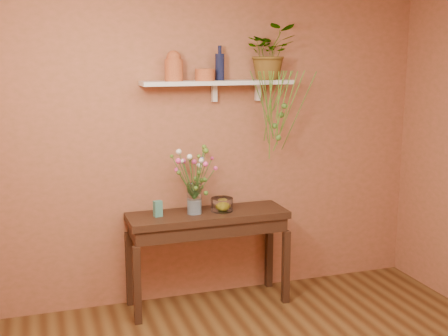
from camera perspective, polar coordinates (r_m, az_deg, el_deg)
room at (r=3.25m, az=8.64°, el=-3.30°), size 4.04×4.04×2.70m
sideboard at (r=4.98m, az=-1.61°, el=-5.73°), size 1.37×0.44×0.83m
wall_shelf at (r=4.92m, az=-0.53°, el=8.37°), size 1.30×0.24×0.19m
terracotta_jug at (r=4.80m, az=-4.97°, el=9.95°), size 0.15×0.15×0.25m
terracotta_pot at (r=4.85m, az=-1.90°, el=9.18°), size 0.20×0.20×0.10m
blue_bottle at (r=4.94m, az=-0.42°, el=10.01°), size 0.10×0.10×0.29m
spider_plant at (r=5.08m, az=4.55°, el=11.33°), size 0.47×0.42×0.47m
plant_fronds at (r=4.96m, az=5.36°, el=5.47°), size 0.50×0.44×0.77m
glass_vase at (r=4.88m, az=-2.95°, el=-3.26°), size 0.12×0.12×0.26m
bouquet at (r=4.81m, az=-2.96°, el=0.10°), size 0.38×0.45×0.45m
glass_bowl at (r=4.97m, az=-0.21°, el=-3.68°), size 0.19×0.19×0.11m
lemon at (r=4.97m, az=-0.15°, el=-3.74°), size 0.08×0.08×0.08m
carton at (r=4.83m, az=-6.54°, el=-4.01°), size 0.08×0.06×0.13m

